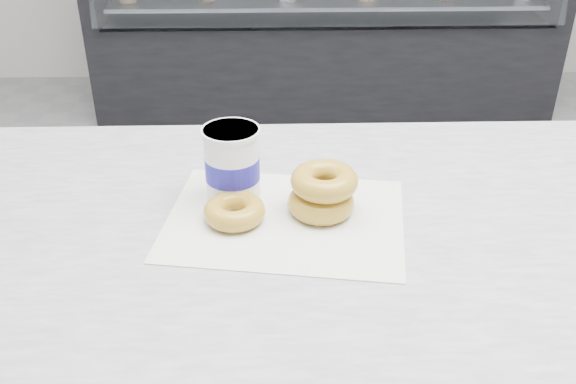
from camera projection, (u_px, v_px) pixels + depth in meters
name	position (u px, v px, depth m)	size (l,w,h in m)	color
ground	(374.00, 373.00, 1.87)	(5.00, 5.00, 0.00)	gray
display_case	(324.00, 12.00, 3.45)	(2.40, 0.74, 1.25)	black
wax_paper	(285.00, 219.00, 0.93)	(0.34, 0.26, 0.00)	silver
donut_single	(234.00, 211.00, 0.92)	(0.09, 0.09, 0.03)	gold
donut_stack	(323.00, 192.00, 0.93)	(0.14, 0.14, 0.07)	gold
coffee_cup	(232.00, 164.00, 0.95)	(0.10, 0.10, 0.12)	white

